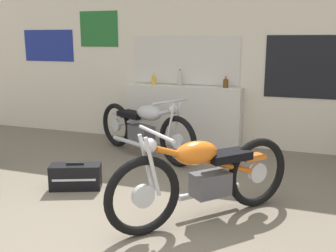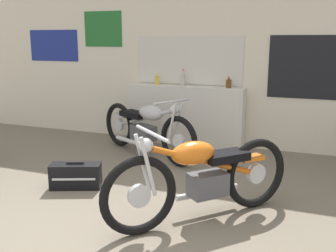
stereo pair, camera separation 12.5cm
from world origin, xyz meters
The scene contains 8 objects.
wall_back centered at (0.00, 3.78, 1.40)m, with size 10.00×0.07×2.80m.
sill_counter centered at (-0.28, 3.60, 0.48)m, with size 1.92×0.28×0.97m.
bottle_leftmost centered at (-0.78, 3.60, 1.05)m, with size 0.07×0.07×0.19m.
bottle_left_center centered at (-0.34, 3.65, 1.09)m, with size 0.07×0.07×0.26m.
bottle_center centered at (0.43, 3.60, 1.05)m, with size 0.08×0.08×0.18m.
motorcycle_orange centered at (0.77, 1.01, 0.44)m, with size 1.41×1.57×0.93m.
motorcycle_silver centered at (-0.62, 2.78, 0.43)m, with size 1.93×1.08×0.90m.
hard_case_black centered at (-0.84, 1.27, 0.15)m, with size 0.62×0.44×0.32m.
Camera 2 is at (1.76, -2.41, 1.72)m, focal length 42.00 mm.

